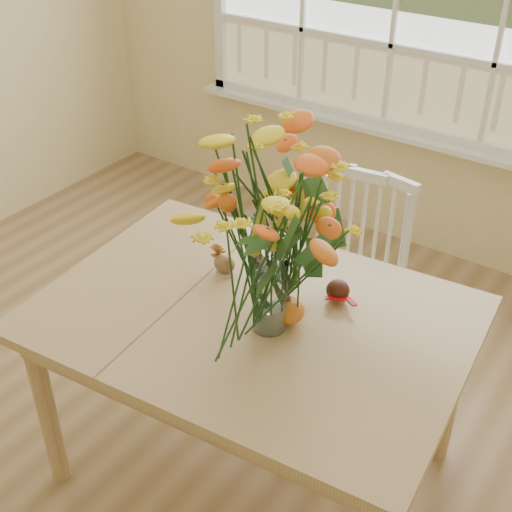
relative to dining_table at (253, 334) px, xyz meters
The scene contains 8 objects.
floor 0.87m from the dining_table, 140.65° to the right, with size 4.00×4.50×0.01m, color olive.
wall_back 2.06m from the dining_table, 102.47° to the left, with size 4.00×0.02×2.70m, color beige.
dining_table is the anchor object (origin of this frame).
windsor_chair 0.74m from the dining_table, 89.33° to the left, with size 0.49×0.47×0.94m.
flower_vase 0.48m from the dining_table, 17.80° to the right, with size 0.54×0.54×0.64m.
pumpkin 0.19m from the dining_table, 12.22° to the left, with size 0.11×0.11×0.09m, color #C14C16.
turkey_figurine 0.29m from the dining_table, 148.92° to the left, with size 0.09×0.07×0.10m.
dark_gourd 0.33m from the dining_table, 48.87° to the left, with size 0.13×0.08×0.07m.
Camera 1 is at (1.48, -1.15, 2.21)m, focal length 48.00 mm.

